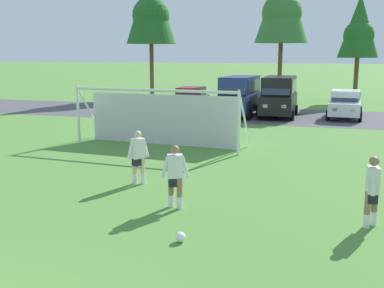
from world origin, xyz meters
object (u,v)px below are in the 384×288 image
player_midfield_center (138,157)px  parked_car_slot_center (345,104)px  soccer_goal (161,116)px  player_defender_far (372,192)px  parked_car_slot_far_left (191,100)px  parked_car_slot_left (239,95)px  player_winger_left (175,177)px  soccer_ball (180,237)px  parked_car_slot_center_left (279,96)px

player_midfield_center → parked_car_slot_center: (6.18, 17.46, 0.05)m
parked_car_slot_center → soccer_goal: bearing=-123.9°
player_defender_far → parked_car_slot_center: parked_car_slot_center is taller
player_midfield_center → parked_car_slot_far_left: size_ratio=0.38×
player_midfield_center → parked_car_slot_left: (-0.28, 16.65, 0.52)m
player_defender_far → player_winger_left: 4.70m
player_defender_far → parked_car_slot_center: size_ratio=0.38×
parked_car_slot_left → soccer_goal: bearing=-96.8°
player_winger_left → parked_car_slot_center: size_ratio=0.38×
parked_car_slot_left → parked_car_slot_center: (6.45, 0.81, -0.47)m
player_defender_far → player_winger_left: same height
player_midfield_center → player_defender_far: 6.73m
soccer_ball → parked_car_slot_center_left: 20.98m
soccer_ball → player_midfield_center: bearing=124.3°
soccer_ball → soccer_goal: size_ratio=0.03×
soccer_ball → parked_car_slot_center_left: (-0.47, 20.94, 1.23)m
player_midfield_center → parked_car_slot_center_left: bearing=82.7°
soccer_goal → parked_car_slot_center: 13.86m
player_midfield_center → parked_car_slot_center: 18.52m
soccer_ball → player_defender_far: bearing=29.2°
player_winger_left → parked_car_slot_center: 19.76m
parked_car_slot_center → soccer_ball: bearing=-99.4°
player_defender_far → parked_car_slot_center_left: bearing=103.0°
soccer_ball → player_midfield_center: 4.76m
parked_car_slot_left → parked_car_slot_center: size_ratio=1.14×
soccer_goal → parked_car_slot_far_left: (-2.19, 11.34, -0.42)m
parked_car_slot_left → parked_car_slot_center_left: size_ratio=1.01×
parked_car_slot_left → parked_car_slot_center_left: same height
soccer_goal → parked_car_slot_center_left: (3.73, 11.09, 0.05)m
parked_car_slot_far_left → parked_car_slot_center_left: parked_car_slot_center_left is taller
soccer_goal → parked_car_slot_center_left: 11.70m
player_defender_far → player_winger_left: (-4.70, -0.08, 0.00)m
soccer_ball → soccer_goal: (-4.20, 9.85, 1.18)m
soccer_goal → player_midfield_center: (1.55, -5.97, -0.47)m
player_midfield_center → player_winger_left: (1.81, -1.81, 0.00)m
soccer_goal → parked_car_slot_left: soccer_goal is taller
soccer_ball → player_winger_left: 2.35m
soccer_goal → player_winger_left: bearing=-66.6°
player_midfield_center → parked_car_slot_left: 16.66m
parked_car_slot_far_left → player_defender_far: bearing=-61.7°
parked_car_slot_far_left → parked_car_slot_left: 3.56m
parked_car_slot_center_left → parked_car_slot_center: (4.00, 0.41, -0.47)m
player_winger_left → soccer_ball: bearing=-68.0°
player_defender_far → parked_car_slot_center_left: size_ratio=0.34×
parked_car_slot_center → parked_car_slot_left: bearing=-172.8°
soccer_ball → soccer_goal: soccer_goal is taller
parked_car_slot_center_left → parked_car_slot_center: bearing=5.8°
parked_car_slot_center → parked_car_slot_far_left: bearing=-179.1°
parked_car_slot_left → player_midfield_center: bearing=-89.1°
parked_car_slot_left → soccer_ball: bearing=-81.9°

